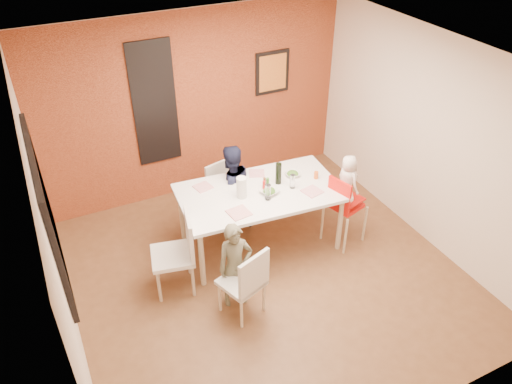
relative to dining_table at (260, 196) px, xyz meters
name	(u,v)px	position (x,y,z in m)	size (l,w,h in m)	color
ground	(267,274)	(-0.19, -0.58, -0.76)	(4.50, 4.50, 0.00)	brown
ceiling	(270,63)	(-0.19, -0.58, 1.94)	(4.50, 4.50, 0.02)	white
wall_back	(196,105)	(-0.19, 1.67, 0.59)	(4.50, 0.02, 2.70)	beige
wall_front	(404,331)	(-0.19, -2.83, 0.59)	(4.50, 0.02, 2.70)	beige
wall_left	(52,242)	(-2.44, -0.58, 0.59)	(0.02, 4.50, 2.70)	beige
wall_right	(428,140)	(2.06, -0.58, 0.59)	(0.02, 4.50, 2.70)	beige
brick_accent_wall	(196,106)	(-0.19, 1.65, 0.59)	(4.50, 0.02, 2.70)	maroon
picture_window_frame	(48,212)	(-2.41, -0.38, 0.79)	(0.05, 1.70, 1.30)	black
picture_window_pane	(49,212)	(-2.40, -0.38, 0.79)	(0.02, 1.55, 1.15)	black
glassblock_strip	(155,104)	(-0.79, 1.64, 0.74)	(0.55, 0.03, 1.70)	silver
glassblock_surround	(155,104)	(-0.79, 1.63, 0.74)	(0.60, 0.03, 1.76)	black
art_print_frame	(272,72)	(1.01, 1.63, 0.89)	(0.54, 0.03, 0.64)	black
art_print_canvas	(273,73)	(1.01, 1.62, 0.89)	(0.44, 0.01, 0.54)	orange
dining_table	(260,196)	(0.00, 0.00, 0.00)	(2.10, 1.28, 0.84)	white
chair_near	(247,281)	(-0.68, -1.05, -0.25)	(0.55, 0.55, 0.92)	silver
chair_far	(223,190)	(-0.21, 0.72, -0.28)	(0.49, 0.49, 0.87)	silver
chair_left	(180,249)	(-1.18, -0.31, -0.19)	(0.57, 0.57, 1.03)	white
high_chair	(344,204)	(0.98, -0.43, -0.15)	(0.52, 0.52, 1.02)	red
child_near	(235,266)	(-0.71, -0.82, -0.22)	(0.40, 0.26, 1.09)	brown
child_far	(231,189)	(-0.19, 0.48, -0.13)	(0.61, 0.48, 1.26)	black
toddler	(347,181)	(1.01, -0.42, 0.18)	(0.34, 0.22, 0.70)	white
plate_near_left	(239,213)	(-0.43, -0.31, 0.08)	(0.24, 0.24, 0.01)	white
plate_far_mid	(257,173)	(0.14, 0.38, 0.08)	(0.20, 0.20, 0.01)	white
plate_near_right	(312,191)	(0.58, -0.30, 0.08)	(0.22, 0.22, 0.01)	white
plate_far_left	(203,187)	(-0.61, 0.39, 0.08)	(0.20, 0.20, 0.01)	white
salad_bowl_a	(269,191)	(0.08, -0.09, 0.10)	(0.23, 0.23, 0.06)	white
salad_bowl_b	(293,174)	(0.54, 0.13, 0.10)	(0.19, 0.19, 0.05)	white
wine_bottle	(278,174)	(0.29, 0.06, 0.22)	(0.08, 0.08, 0.29)	black
wine_glass_a	(268,192)	(0.01, -0.20, 0.18)	(0.07, 0.07, 0.21)	white
wine_glass_b	(293,181)	(0.40, -0.11, 0.17)	(0.07, 0.07, 0.19)	white
paper_towel_roll	(242,188)	(-0.26, -0.02, 0.21)	(0.12, 0.12, 0.28)	white
condiment_red	(264,186)	(0.05, -0.02, 0.15)	(0.04, 0.04, 0.14)	red
condiment_green	(268,183)	(0.11, 0.00, 0.15)	(0.04, 0.04, 0.15)	#387A28
condiment_brown	(264,182)	(0.09, 0.06, 0.14)	(0.03, 0.03, 0.13)	brown
sippy_cup	(316,175)	(0.78, -0.06, 0.12)	(0.06, 0.06, 0.10)	#DD5B18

